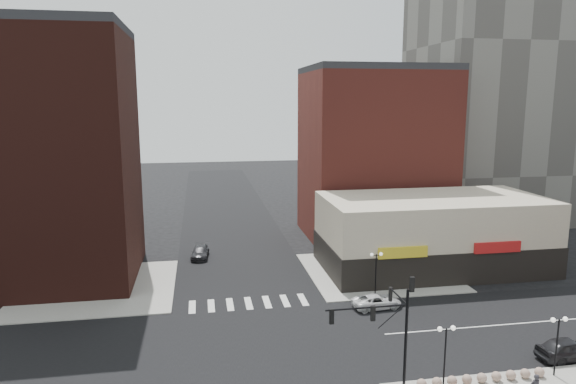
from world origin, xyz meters
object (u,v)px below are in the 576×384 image
object	(u,v)px
street_lamp_ne	(376,263)
dark_sedan_north	(200,252)
traffic_signal	(390,319)
white_suv	(377,301)
dark_sedan_east	(568,349)
street_lamp_se_b	(558,331)
street_lamp_se_a	(446,341)

from	to	relation	value
street_lamp_ne	dark_sedan_north	distance (m)	22.45
traffic_signal	white_suv	size ratio (longest dim) A/B	1.75
dark_sedan_east	street_lamp_ne	bearing A→B (deg)	30.95
traffic_signal	dark_sedan_north	xyz separation A→B (m)	(-11.65, 30.93, -4.29)
street_lamp_se_b	white_suv	distance (m)	15.61
traffic_signal	street_lamp_ne	world-z (taller)	traffic_signal
traffic_signal	dark_sedan_north	world-z (taller)	traffic_signal
street_lamp_se_a	white_suv	world-z (taller)	street_lamp_se_a
traffic_signal	street_lamp_se_a	xyz separation A→B (m)	(3.76, -0.17, -1.67)
street_lamp_se_b	dark_sedan_north	size ratio (longest dim) A/B	0.89
street_lamp_se_a	street_lamp_se_b	world-z (taller)	same
traffic_signal	street_lamp_se_a	distance (m)	4.12
traffic_signal	white_suv	xyz separation A→B (m)	(3.91, 13.05, -4.35)
street_lamp_se_a	dark_sedan_north	size ratio (longest dim) A/B	0.89
dark_sedan_east	dark_sedan_north	bearing A→B (deg)	38.30
white_suv	dark_sedan_east	size ratio (longest dim) A/B	0.95
traffic_signal	street_lamp_se_a	bearing A→B (deg)	-2.57
street_lamp_ne	white_suv	world-z (taller)	street_lamp_ne
white_suv	street_lamp_se_a	bearing A→B (deg)	173.36
dark_sedan_east	traffic_signal	bearing A→B (deg)	93.77
white_suv	traffic_signal	bearing A→B (deg)	157.32
street_lamp_se_a	white_suv	xyz separation A→B (m)	(0.15, 13.22, -2.67)
dark_sedan_north	traffic_signal	bearing A→B (deg)	-63.54
traffic_signal	street_lamp_ne	bearing A→B (deg)	73.25
traffic_signal	dark_sedan_north	distance (m)	33.32
white_suv	dark_sedan_north	bearing A→B (deg)	35.05
street_lamp_se_b	white_suv	size ratio (longest dim) A/B	0.94
street_lamp_se_b	dark_sedan_east	world-z (taller)	street_lamp_se_b
street_lamp_ne	dark_sedan_north	bearing A→B (deg)	137.39
street_lamp_se_a	dark_sedan_east	world-z (taller)	street_lamp_se_a
street_lamp_ne	dark_sedan_north	size ratio (longest dim) A/B	0.89
street_lamp_ne	white_suv	distance (m)	3.95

